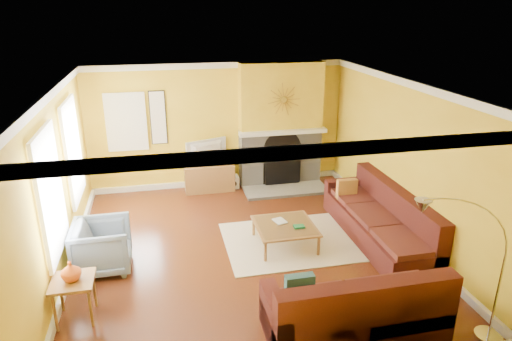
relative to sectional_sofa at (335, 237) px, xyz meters
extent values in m
cube|color=#602B14|center=(-1.29, 0.71, -0.46)|extent=(5.50, 6.00, 0.02)
cube|color=white|center=(-1.29, 0.71, 2.26)|extent=(5.50, 6.00, 0.02)
cube|color=gold|center=(-1.29, 3.72, 0.90)|extent=(5.50, 0.02, 2.70)
cube|color=gold|center=(-1.29, -2.30, 0.90)|extent=(5.50, 0.02, 2.70)
cube|color=gold|center=(-4.05, 0.71, 0.90)|extent=(0.02, 6.00, 2.70)
cube|color=gold|center=(1.47, 0.71, 0.90)|extent=(0.02, 6.00, 2.70)
cube|color=white|center=(-4.01, 2.01, 1.05)|extent=(0.06, 1.22, 1.72)
cube|color=white|center=(-4.01, 0.11, 1.05)|extent=(0.06, 1.22, 1.72)
cube|color=white|center=(-3.19, 3.67, 1.10)|extent=(0.82, 0.06, 1.22)
cube|color=white|center=(-2.54, 3.68, 1.15)|extent=(0.34, 0.04, 1.14)
cube|color=white|center=(0.06, 3.27, 0.80)|extent=(1.92, 0.22, 0.08)
cube|color=gray|center=(0.06, 2.96, -0.42)|extent=(1.80, 0.70, 0.06)
cube|color=beige|center=(-0.39, 0.80, -0.44)|extent=(2.40, 1.80, 0.02)
cube|color=olive|center=(-1.55, 3.41, -0.16)|extent=(1.06, 0.48, 0.58)
imported|color=black|center=(-1.55, 3.41, 0.40)|extent=(0.92, 0.44, 0.54)
cube|color=white|center=(-1.04, 3.44, -0.32)|extent=(0.27, 0.27, 0.27)
imported|color=slate|center=(-3.51, 0.60, -0.06)|extent=(0.85, 0.82, 0.77)
imported|color=#D8591E|center=(-3.75, -0.56, 0.26)|extent=(0.25, 0.25, 0.26)
imported|color=white|center=(-0.76, 0.80, -0.05)|extent=(0.24, 0.29, 0.02)
camera|label=1|loc=(-2.54, -5.84, 3.40)|focal=32.00mm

